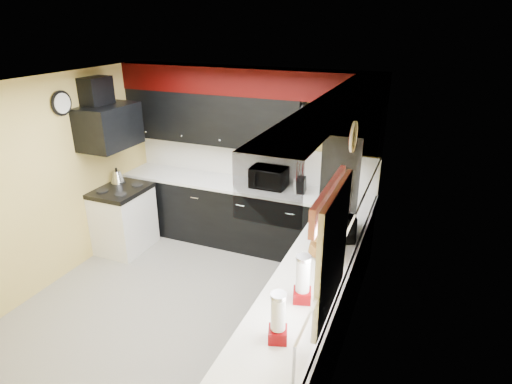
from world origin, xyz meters
TOP-DOWN VIEW (x-y plane):
  - ground at (0.00, 0.00)m, footprint 3.60×3.60m
  - wall_back at (0.00, 1.80)m, footprint 3.60×0.06m
  - wall_right at (1.80, 0.00)m, footprint 0.06×3.60m
  - wall_left at (-1.80, 0.00)m, footprint 0.06×3.60m
  - ceiling at (0.00, 0.00)m, footprint 3.60×3.60m
  - cab_back at (0.00, 1.50)m, footprint 3.60×0.60m
  - cab_right at (1.50, -0.30)m, footprint 0.60×3.00m
  - counter_back at (0.00, 1.50)m, footprint 3.62×0.64m
  - counter_right at (1.50, -0.30)m, footprint 0.64×3.02m
  - splash_back at (0.00, 1.79)m, footprint 3.60×0.02m
  - splash_right at (1.79, 0.00)m, footprint 0.02×3.60m
  - upper_back at (-0.50, 1.62)m, footprint 2.60×0.35m
  - upper_right at (1.62, 0.90)m, footprint 0.35×1.80m
  - soffit_back at (0.00, 1.62)m, footprint 3.60×0.36m
  - soffit_right at (1.62, -0.18)m, footprint 0.36×3.24m
  - stove at (-1.50, 0.75)m, footprint 0.60×0.75m
  - cooktop at (-1.50, 0.75)m, footprint 0.62×0.77m
  - hood at (-1.55, 0.75)m, footprint 0.50×0.78m
  - hood_duct at (-1.68, 0.75)m, footprint 0.24×0.40m
  - window at (1.79, -0.90)m, footprint 0.03×0.86m
  - valance at (1.73, -0.90)m, footprint 0.04×0.88m
  - pan_top at (0.82, 1.55)m, footprint 0.03×0.22m
  - pan_mid at (0.82, 1.42)m, footprint 0.03×0.28m
  - pan_low at (0.82, 1.68)m, footprint 0.03×0.24m
  - cut_board at (0.83, 1.30)m, footprint 0.03×0.26m
  - baskets at (1.52, 0.05)m, footprint 0.27×0.27m
  - clock at (-1.77, 0.25)m, footprint 0.03×0.30m
  - deco_plate at (1.77, -0.35)m, footprint 0.03×0.24m
  - toaster_oven at (0.38, 1.53)m, footprint 0.48×0.40m
  - microwave at (1.52, 0.53)m, footprint 0.53×0.62m
  - utensil_crock at (0.82, 1.52)m, footprint 0.16×0.16m
  - knife_block at (0.86, 1.47)m, footprint 0.11×0.15m
  - kettle at (-1.68, 0.92)m, footprint 0.19×0.19m
  - dispenser_a at (1.53, -0.73)m, footprint 0.18×0.18m
  - dispenser_b at (1.50, -1.25)m, footprint 0.17×0.17m

SIDE VIEW (x-z plane):
  - ground at x=0.00m, z-range 0.00..0.00m
  - stove at x=-1.50m, z-range 0.00..0.86m
  - cab_back at x=0.00m, z-range 0.00..0.90m
  - cab_right at x=1.50m, z-range 0.00..0.90m
  - cooktop at x=-1.50m, z-range 0.86..0.92m
  - counter_back at x=0.00m, z-range 0.90..0.94m
  - counter_right at x=1.50m, z-range 0.90..0.94m
  - kettle at x=-1.68m, z-range 0.92..1.09m
  - utensil_crock at x=0.82m, z-range 0.94..1.11m
  - knife_block at x=0.86m, z-range 0.94..1.16m
  - toaster_oven at x=0.38m, z-range 0.94..1.22m
  - microwave at x=1.52m, z-range 0.94..1.23m
  - dispenser_b at x=1.50m, z-range 0.94..1.30m
  - dispenser_a at x=1.53m, z-range 0.94..1.33m
  - baskets at x=1.52m, z-range 0.93..1.43m
  - splash_back at x=0.00m, z-range 0.94..1.44m
  - splash_right at x=1.79m, z-range 0.94..1.44m
  - wall_back at x=0.00m, z-range 0.00..2.50m
  - wall_right at x=1.80m, z-range 0.00..2.50m
  - wall_left at x=-1.80m, z-range 0.00..2.50m
  - window at x=1.79m, z-range 1.07..2.03m
  - pan_low at x=0.82m, z-range 1.51..1.93m
  - pan_mid at x=0.82m, z-range 1.52..1.98m
  - hood at x=-1.55m, z-range 1.50..2.06m
  - upper_back at x=-0.50m, z-range 1.45..2.15m
  - upper_right at x=1.62m, z-range 1.45..2.15m
  - cut_board at x=0.83m, z-range 1.62..1.98m
  - valance at x=1.73m, z-range 1.85..2.05m
  - pan_top at x=0.82m, z-range 1.80..2.20m
  - clock at x=-1.77m, z-range 2.00..2.30m
  - hood_duct at x=-1.68m, z-range 2.00..2.40m
  - deco_plate at x=1.77m, z-range 2.13..2.37m
  - soffit_back at x=0.00m, z-range 2.15..2.50m
  - soffit_right at x=1.62m, z-range 2.15..2.50m
  - ceiling at x=0.00m, z-range 2.47..2.53m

